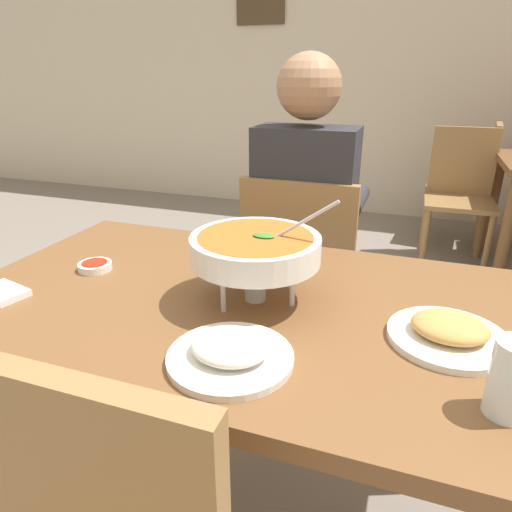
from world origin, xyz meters
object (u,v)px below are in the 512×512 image
object	(u,v)px
dining_table_main	(236,336)
rice_plate	(230,352)
appetizer_plate	(449,332)
chair_bg_window	(460,188)
chair_diner_main	(302,273)
curry_bowl	(255,249)
diner_main	(306,213)
drink_glass	(512,383)
chair_bg_corner	(474,176)
sauce_dish	(95,266)

from	to	relation	value
dining_table_main	rice_plate	xyz separation A→B (m)	(0.09, -0.25, 0.13)
appetizer_plate	chair_bg_window	distance (m)	2.46
chair_diner_main	curry_bowl	size ratio (longest dim) A/B	2.71
diner_main	drink_glass	size ratio (longest dim) A/B	10.08
diner_main	rice_plate	bearing A→B (deg)	-84.79
rice_plate	drink_glass	xyz separation A→B (m)	(0.47, 0.02, 0.04)
curry_bowl	drink_glass	xyz separation A→B (m)	(0.51, -0.24, -0.07)
rice_plate	appetizer_plate	distance (m)	0.44
dining_table_main	diner_main	distance (m)	0.73
dining_table_main	drink_glass	distance (m)	0.62
chair_diner_main	curry_bowl	world-z (taller)	curry_bowl
dining_table_main	rice_plate	distance (m)	0.29
dining_table_main	drink_glass	bearing A→B (deg)	-22.40
dining_table_main	chair_bg_corner	size ratio (longest dim) A/B	1.50
drink_glass	sauce_dish	bearing A→B (deg)	165.47
drink_glass	chair_bg_window	size ratio (longest dim) A/B	0.14
curry_bowl	rice_plate	bearing A→B (deg)	-81.18
curry_bowl	sauce_dish	bearing A→B (deg)	177.74
sauce_dish	chair_bg_window	world-z (taller)	chair_bg_window
dining_table_main	chair_diner_main	bearing A→B (deg)	90.00
chair_diner_main	diner_main	world-z (taller)	diner_main
chair_bg_corner	chair_diner_main	bearing A→B (deg)	-110.03
curry_bowl	sauce_dish	world-z (taller)	curry_bowl
sauce_dish	chair_bg_corner	size ratio (longest dim) A/B	0.10
rice_plate	appetizer_plate	xyz separation A→B (m)	(0.39, 0.21, 0.00)
dining_table_main	curry_bowl	xyz separation A→B (m)	(0.05, 0.01, 0.24)
appetizer_plate	chair_bg_window	world-z (taller)	chair_bg_window
appetizer_plate	sauce_dish	world-z (taller)	appetizer_plate
curry_bowl	appetizer_plate	world-z (taller)	curry_bowl
diner_main	drink_glass	xyz separation A→B (m)	(0.56, -0.95, 0.05)
appetizer_plate	drink_glass	xyz separation A→B (m)	(0.08, -0.19, 0.04)
drink_glass	chair_bg_corner	world-z (taller)	chair_bg_corner
drink_glass	chair_bg_corner	size ratio (longest dim) A/B	0.14
chair_diner_main	appetizer_plate	size ratio (longest dim) A/B	3.75
chair_bg_corner	chair_bg_window	xyz separation A→B (m)	(-0.12, -0.43, 0.00)
chair_bg_window	dining_table_main	bearing A→B (deg)	-105.46
sauce_dish	chair_bg_corner	distance (m)	3.07
curry_bowl	chair_bg_corner	distance (m)	2.95
chair_diner_main	diner_main	bearing A→B (deg)	90.00
dining_table_main	diner_main	world-z (taller)	diner_main
curry_bowl	chair_bg_corner	xyz separation A→B (m)	(0.73, 2.83, -0.36)
drink_glass	chair_bg_corner	xyz separation A→B (m)	(0.23, 3.07, -0.29)
chair_diner_main	appetizer_plate	world-z (taller)	chair_diner_main
dining_table_main	chair_bg_corner	xyz separation A→B (m)	(0.78, 2.84, -0.12)
dining_table_main	diner_main	size ratio (longest dim) A/B	1.03
diner_main	chair_bg_corner	world-z (taller)	diner_main
curry_bowl	chair_bg_corner	size ratio (longest dim) A/B	0.37
chair_diner_main	dining_table_main	bearing A→B (deg)	-90.00
curry_bowl	appetizer_plate	distance (m)	0.44
rice_plate	chair_bg_corner	size ratio (longest dim) A/B	0.27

